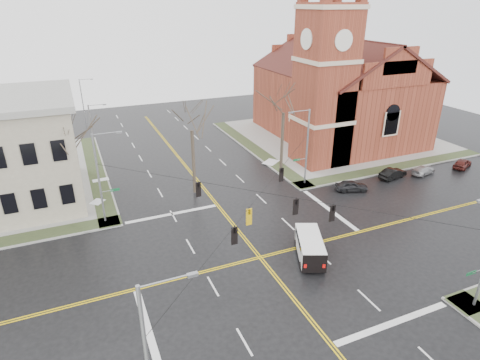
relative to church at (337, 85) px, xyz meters
name	(u,v)px	position (x,y,z in m)	size (l,w,h in m)	color
ground	(260,257)	(-24.76, -24.78, -8.43)	(120.00, 120.00, 0.00)	black
sidewalks	(260,257)	(-24.76, -24.78, -8.36)	(80.00, 80.00, 0.17)	gray
road_markings	(260,257)	(-24.76, -24.78, -8.43)	(100.00, 100.00, 0.01)	gold
church	(337,85)	(0.00, 0.00, 0.00)	(24.28, 27.48, 27.50)	maroon
signal_pole_ne	(306,145)	(-13.44, -13.28, -3.48)	(2.75, 0.22, 9.00)	gray
signal_pole_nw	(100,176)	(-36.09, -13.28, -3.48)	(2.75, 0.22, 9.00)	gray
signal_pole_sw	(151,358)	(-36.09, -36.28, -3.48)	(2.75, 0.22, 9.00)	gray
span_wires	(262,192)	(-24.76, -24.78, -2.23)	(23.02, 23.02, 0.03)	black
traffic_signals	(265,204)	(-24.76, -25.45, -2.98)	(8.21, 8.26, 1.30)	black
streetlight_north_a	(93,132)	(-35.42, 3.22, -3.97)	(2.30, 0.20, 8.00)	gray
streetlight_north_b	(83,100)	(-35.42, 23.22, -3.97)	(2.30, 0.20, 8.00)	gray
cargo_van	(309,245)	(-20.82, -26.23, -7.29)	(3.82, 5.41, 1.93)	white
parked_car_a	(351,186)	(-9.30, -17.03, -7.80)	(1.49, 3.70, 1.26)	black
parked_car_b	(393,173)	(-2.32, -16.07, -7.80)	(1.35, 3.87, 1.28)	black
parked_car_c	(423,170)	(2.16, -16.59, -7.90)	(1.49, 3.68, 1.07)	#9F9FA1
parked_car_d	(463,163)	(8.56, -17.01, -7.80)	(1.49, 3.70, 1.26)	#491815
tree_nw_far	(69,144)	(-38.37, -10.89, -0.74)	(4.00, 4.00, 10.61)	#332720
tree_nw_near	(192,126)	(-26.11, -10.53, -0.50)	(4.00, 4.00, 10.95)	#332720
tree_ne	(284,108)	(-15.45, -11.27, 0.58)	(4.00, 4.00, 12.47)	#332720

